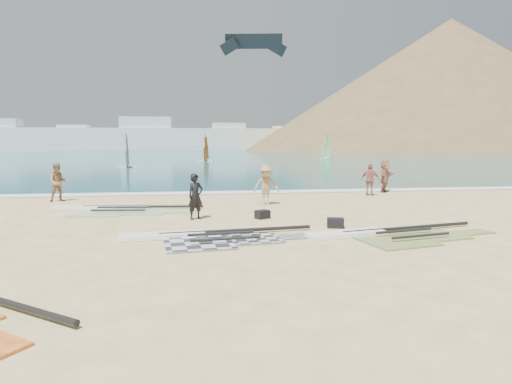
{
  "coord_description": "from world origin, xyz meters",
  "views": [
    {
      "loc": [
        -2.44,
        -10.79,
        2.72
      ],
      "look_at": [
        -0.35,
        4.0,
        1.0
      ],
      "focal_mm": 30.0,
      "sensor_mm": 36.0,
      "label": 1
    }
  ],
  "objects": [
    {
      "name": "ground",
      "position": [
        0.0,
        0.0,
        0.0
      ],
      "size": [
        300.0,
        300.0,
        0.0
      ],
      "primitive_type": "plane",
      "color": "#E0C383",
      "rests_on": "ground"
    },
    {
      "name": "sea",
      "position": [
        0.0,
        132.0,
        0.0
      ],
      "size": [
        300.0,
        240.0,
        0.06
      ],
      "primitive_type": "cube",
      "color": "#0E4F63",
      "rests_on": "ground"
    },
    {
      "name": "surf_line",
      "position": [
        0.0,
        12.3,
        0.0
      ],
      "size": [
        300.0,
        1.2,
        0.04
      ],
      "primitive_type": "cube",
      "color": "white",
      "rests_on": "ground"
    },
    {
      "name": "far_town",
      "position": [
        -15.72,
        150.0,
        4.49
      ],
      "size": [
        160.0,
        8.0,
        12.0
      ],
      "color": "white",
      "rests_on": "ground"
    },
    {
      "name": "headland_main",
      "position": [
        85.0,
        130.0,
        0.0
      ],
      "size": [
        143.0,
        143.0,
        45.0
      ],
      "primitive_type": "cone",
      "color": "brown",
      "rests_on": "ground"
    },
    {
      "name": "rig_grey",
      "position": [
        -2.23,
        1.19,
        0.05
      ],
      "size": [
        5.77,
        2.49,
        0.2
      ],
      "rotation": [
        0.0,
        0.0,
        0.12
      ],
      "color": "#2A2A2C",
      "rests_on": "ground"
    },
    {
      "name": "rig_green",
      "position": [
        -5.81,
        6.85,
        0.05
      ],
      "size": [
        6.15,
        2.72,
        0.2
      ],
      "rotation": [
        0.0,
        0.0,
        -0.1
      ],
      "color": "green",
      "rests_on": "ground"
    },
    {
      "name": "rig_orange",
      "position": [
        3.11,
        0.77,
        0.05
      ],
      "size": [
        5.85,
        2.85,
        0.2
      ],
      "rotation": [
        0.0,
        0.0,
        0.2
      ],
      "color": "#FF7100",
      "rests_on": "ground"
    },
    {
      "name": "gear_bag_near",
      "position": [
        -0.08,
        4.25,
        0.15
      ],
      "size": [
        0.59,
        0.54,
        0.31
      ],
      "primitive_type": "cube",
      "rotation": [
        0.0,
        0.0,
        0.51
      ],
      "color": "black",
      "rests_on": "ground"
    },
    {
      "name": "gear_bag_far",
      "position": [
        1.99,
        2.27,
        0.16
      ],
      "size": [
        0.6,
        0.49,
        0.32
      ],
      "primitive_type": "cube",
      "rotation": [
        0.0,
        0.0,
        -0.26
      ],
      "color": "black",
      "rests_on": "ground"
    },
    {
      "name": "person_wetsuit",
      "position": [
        -2.46,
        4.44,
        0.82
      ],
      "size": [
        0.72,
        0.65,
        1.64
      ],
      "primitive_type": "imported",
      "rotation": [
        0.0,
        0.0,
        0.56
      ],
      "color": "black",
      "rests_on": "ground"
    },
    {
      "name": "beachgoer_left",
      "position": [
        -8.78,
        10.09,
        0.9
      ],
      "size": [
        1.06,
        0.96,
        1.79
      ],
      "primitive_type": "imported",
      "rotation": [
        0.0,
        0.0,
        0.38
      ],
      "color": "#96704A",
      "rests_on": "ground"
    },
    {
      "name": "beachgoer_mid",
      "position": [
        0.6,
        7.58,
        0.88
      ],
      "size": [
        1.16,
        0.69,
        1.76
      ],
      "primitive_type": "imported",
      "rotation": [
        0.0,
        0.0,
        0.03
      ],
      "color": "#A68255",
      "rests_on": "ground"
    },
    {
      "name": "beachgoer_back",
      "position": [
        6.47,
        10.14,
        0.83
      ],
      "size": [
        1.03,
        0.87,
        1.66
      ],
      "primitive_type": "imported",
      "rotation": [
        0.0,
        0.0,
        2.56
      ],
      "color": "#A66056",
      "rests_on": "ground"
    },
    {
      "name": "beachgoer_right",
      "position": [
        7.91,
        11.5,
        0.9
      ],
      "size": [
        1.54,
        1.58,
        1.8
      ],
      "primitive_type": "imported",
      "rotation": [
        0.0,
        0.0,
        0.81
      ],
      "color": "#A96F55",
      "rests_on": "ground"
    },
    {
      "name": "windsurfer_left",
      "position": [
        -9.88,
        37.87,
        1.14
      ],
      "size": [
        2.07,
        2.52,
        3.76
      ],
      "rotation": [
        0.0,
        0.0,
        0.02
      ],
      "color": "white",
      "rests_on": "ground"
    },
    {
      "name": "windsurfer_centre",
      "position": [
        -0.87,
        53.72,
        1.22
      ],
      "size": [
        2.32,
        2.63,
        4.08
      ],
      "rotation": [
        0.0,
        0.0,
        -0.31
      ],
      "color": "white",
      "rests_on": "ground"
    },
    {
      "name": "windsurfer_right",
      "position": [
        19.36,
        58.98,
        1.22
      ],
      "size": [
        2.29,
        2.45,
        4.12
      ],
      "rotation": [
        0.0,
        0.0,
        0.51
      ],
      "color": "white",
      "rests_on": "ground"
    },
    {
      "name": "kitesurf_kite",
      "position": [
        4.64,
        41.33,
        14.55
      ],
      "size": [
        8.05,
        2.07,
        2.57
      ],
      "rotation": [
        0.0,
        0.0,
        -0.17
      ],
      "color": "black",
      "rests_on": "ground"
    }
  ]
}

